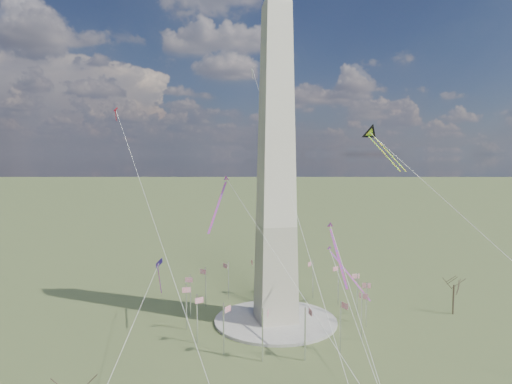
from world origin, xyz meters
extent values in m
plane|color=#4A582C|center=(0.00, 0.00, 0.00)|extent=(2000.00, 2000.00, 0.00)
cylinder|color=#ACAB9D|center=(0.00, 0.00, 0.40)|extent=(36.00, 36.00, 0.80)
cylinder|color=silver|center=(26.00, 0.00, 6.50)|extent=(0.36, 0.36, 13.00)
cube|color=red|center=(26.00, 1.30, 11.80)|extent=(2.40, 0.08, 1.50)
cylinder|color=silver|center=(24.02, 9.95, 6.50)|extent=(0.36, 0.36, 13.00)
cube|color=red|center=(23.52, 11.15, 11.80)|extent=(2.25, 0.99, 1.50)
cylinder|color=silver|center=(18.38, 18.38, 6.50)|extent=(0.36, 0.36, 13.00)
cube|color=red|center=(17.47, 19.30, 11.80)|extent=(1.75, 1.75, 1.50)
cylinder|color=silver|center=(9.95, 24.02, 6.50)|extent=(0.36, 0.36, 13.00)
cube|color=red|center=(8.75, 24.52, 11.80)|extent=(0.99, 2.25, 1.50)
cylinder|color=silver|center=(0.00, 26.00, 6.50)|extent=(0.36, 0.36, 13.00)
cube|color=red|center=(-1.30, 26.00, 11.80)|extent=(0.08, 2.40, 1.50)
cylinder|color=silver|center=(-9.95, 24.02, 6.50)|extent=(0.36, 0.36, 13.00)
cube|color=red|center=(-11.15, 23.52, 11.80)|extent=(0.99, 2.25, 1.50)
cylinder|color=silver|center=(-18.38, 18.38, 6.50)|extent=(0.36, 0.36, 13.00)
cube|color=red|center=(-19.30, 17.47, 11.80)|extent=(1.75, 1.75, 1.50)
cylinder|color=silver|center=(-24.02, 9.95, 6.50)|extent=(0.36, 0.36, 13.00)
cube|color=red|center=(-24.52, 8.75, 11.80)|extent=(2.25, 0.99, 1.50)
cylinder|color=silver|center=(-26.00, 0.00, 6.50)|extent=(0.36, 0.36, 13.00)
cube|color=red|center=(-26.00, -1.30, 11.80)|extent=(2.40, 0.08, 1.50)
cylinder|color=silver|center=(-24.02, -9.95, 6.50)|extent=(0.36, 0.36, 13.00)
cube|color=red|center=(-23.52, -11.15, 11.80)|extent=(2.25, 0.99, 1.50)
cylinder|color=silver|center=(-18.38, -18.38, 6.50)|extent=(0.36, 0.36, 13.00)
cube|color=red|center=(-17.47, -19.30, 11.80)|extent=(1.75, 1.75, 1.50)
cylinder|color=silver|center=(-9.95, -24.02, 6.50)|extent=(0.36, 0.36, 13.00)
cube|color=red|center=(-8.75, -24.52, 11.80)|extent=(0.99, 2.25, 1.50)
cylinder|color=silver|center=(0.00, -26.00, 6.50)|extent=(0.36, 0.36, 13.00)
cube|color=red|center=(1.30, -26.00, 11.80)|extent=(0.08, 2.40, 1.50)
cylinder|color=silver|center=(9.95, -24.02, 6.50)|extent=(0.36, 0.36, 13.00)
cube|color=red|center=(11.15, -23.52, 11.80)|extent=(0.99, 2.25, 1.50)
cylinder|color=silver|center=(18.38, -18.38, 6.50)|extent=(0.36, 0.36, 13.00)
cube|color=red|center=(19.30, -17.47, 11.80)|extent=(1.75, 1.75, 1.50)
cylinder|color=silver|center=(24.02, -9.95, 6.50)|extent=(0.36, 0.36, 13.00)
cube|color=red|center=(24.52, -8.75, 11.80)|extent=(2.25, 0.99, 1.50)
cylinder|color=brown|center=(55.13, -6.17, 4.61)|extent=(0.47, 0.47, 9.22)
cube|color=#EBA40C|center=(33.71, -3.37, 49.60)|extent=(2.91, 14.59, 10.33)
cube|color=#EBA40C|center=(31.85, -3.68, 49.60)|extent=(2.91, 14.59, 10.33)
cube|color=navy|center=(-33.15, 7.15, 17.77)|extent=(1.91, 3.24, 2.81)
cube|color=#FE2833|center=(-33.15, 7.15, 13.13)|extent=(1.34, 3.48, 9.71)
cube|color=#FE2833|center=(9.48, -23.06, 24.09)|extent=(3.58, 17.52, 11.07)
cube|color=#FE2833|center=(-17.08, -0.96, 34.93)|extent=(8.16, 18.32, 12.29)
cube|color=#FE2833|center=(23.43, 0.49, 12.58)|extent=(6.04, 17.45, 11.35)
cube|color=red|center=(-46.36, 39.96, 64.73)|extent=(1.53, 1.74, 1.72)
cube|color=red|center=(-46.36, 39.96, 62.85)|extent=(0.43, 1.50, 3.95)
cube|color=silver|center=(4.05, 48.94, 82.27)|extent=(1.55, 2.26, 1.72)
cube|color=silver|center=(4.05, 48.94, 80.38)|extent=(1.15, 1.29, 3.95)
camera|label=1|loc=(-35.32, -125.89, 49.21)|focal=32.00mm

